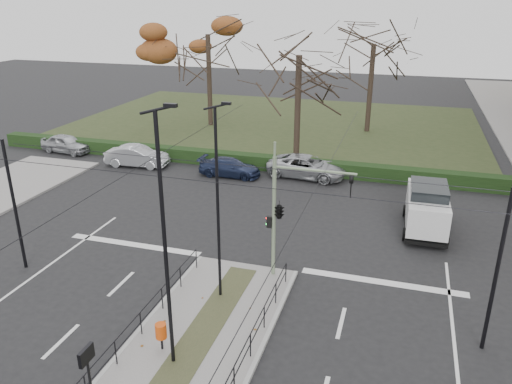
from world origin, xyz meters
TOP-DOWN VIEW (x-y plane):
  - ground at (0.00, 0.00)m, footprint 140.00×140.00m
  - median_island at (0.00, -2.50)m, footprint 4.40×15.00m
  - park at (-6.00, 32.00)m, footprint 38.00×26.00m
  - hedge at (-6.00, 18.60)m, footprint 38.00×1.00m
  - median_railing at (0.00, -2.60)m, footprint 4.14×13.24m
  - catenary at (0.00, 1.62)m, footprint 20.00×34.00m
  - traffic_light at (1.67, 4.50)m, footprint 3.64×2.09m
  - litter_bin at (-0.97, -1.47)m, footprint 0.39×0.39m
  - info_panel at (-1.51, -4.67)m, footprint 0.13×0.61m
  - streetlamp_median_near at (-0.31, -1.92)m, footprint 0.72×0.15m
  - streetlamp_median_far at (-0.23, 2.25)m, footprint 0.66×0.13m
  - parked_car_first at (-19.21, 18.00)m, footprint 4.36×2.16m
  - parked_car_second at (-12.12, 16.56)m, footprint 4.67×1.98m
  - parked_car_third at (-4.97, 16.50)m, footprint 4.27×1.76m
  - parked_car_fourth at (0.11, 17.81)m, footprint 5.53×2.96m
  - white_van at (7.74, 11.39)m, footprint 2.27×4.83m
  - rust_tree at (-11.64, 29.60)m, footprint 10.20×10.20m
  - bare_tree_center at (2.90, 31.53)m, footprint 8.06×8.06m
  - bare_tree_near at (-1.22, 20.48)m, footprint 7.55×7.55m

SIDE VIEW (x-z plane):
  - ground at x=0.00m, z-range 0.00..0.00m
  - park at x=-6.00m, z-range 0.00..0.10m
  - median_island at x=0.00m, z-range 0.00..0.14m
  - hedge at x=-6.00m, z-range 0.00..1.00m
  - parked_car_third at x=-4.97m, z-range 0.00..1.23m
  - parked_car_first at x=-19.21m, z-range 0.00..1.43m
  - parked_car_fourth at x=0.11m, z-range 0.00..1.48m
  - parked_car_second at x=-12.12m, z-range 0.00..1.50m
  - litter_bin at x=-0.97m, z-range 0.35..1.35m
  - median_railing at x=0.00m, z-range 0.52..1.44m
  - white_van at x=7.74m, z-range 0.05..2.57m
  - info_panel at x=-1.51m, z-range 0.81..3.15m
  - traffic_light at x=1.67m, z-range 0.58..5.93m
  - catenary at x=0.00m, z-range 0.42..6.42m
  - streetlamp_median_far at x=-0.23m, z-range 0.21..8.11m
  - streetlamp_median_near at x=-0.31m, z-range 0.21..8.85m
  - bare_tree_center at x=2.90m, z-range 2.11..12.29m
  - bare_tree_near at x=-1.22m, z-range 2.12..12.33m
  - rust_tree at x=-11.64m, z-range 2.93..13.84m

